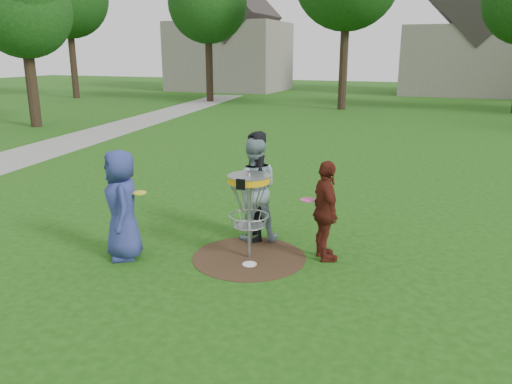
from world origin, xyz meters
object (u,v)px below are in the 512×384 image
(player_maroon, at_px, (326,211))
(disc_golf_basket, at_px, (249,196))
(player_grey, at_px, (253,190))
(player_blue, at_px, (122,205))
(player_black, at_px, (255,187))

(player_maroon, bearing_deg, disc_golf_basket, 77.96)
(player_grey, bearing_deg, disc_golf_basket, 84.27)
(player_blue, relative_size, player_maroon, 1.10)
(player_blue, relative_size, player_grey, 0.97)
(player_black, relative_size, player_grey, 1.05)
(player_blue, xyz_separation_m, disc_golf_basket, (1.84, 0.68, 0.16))
(player_blue, bearing_deg, player_black, 92.11)
(player_black, bearing_deg, player_blue, -84.43)
(player_grey, relative_size, player_maroon, 1.13)
(player_black, distance_m, player_maroon, 1.41)
(player_grey, bearing_deg, player_maroon, 140.42)
(player_black, relative_size, disc_golf_basket, 1.36)
(player_black, bearing_deg, player_maroon, 34.36)
(player_blue, bearing_deg, player_grey, 91.99)
(player_black, bearing_deg, disc_golf_basket, -22.41)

